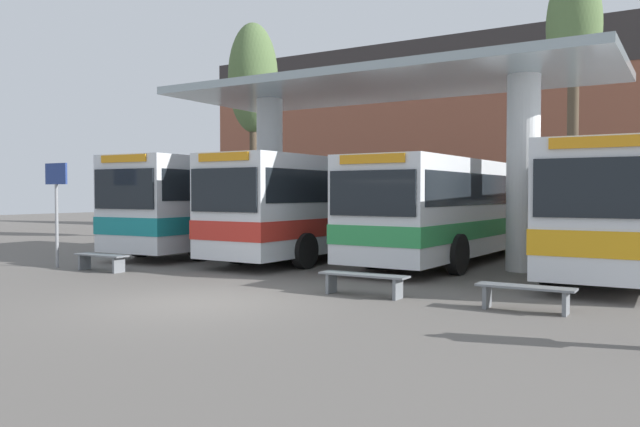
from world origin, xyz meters
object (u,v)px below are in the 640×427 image
(transit_bus_far_right_bay, at_px, (622,205))
(waiting_bench_near_pillar, at_px, (525,292))
(info_sign_platform, at_px, (56,193))
(poplar_tree_behind_right, at_px, (574,34))
(waiting_bench_far_platform, at_px, (101,259))
(transit_bus_center_bay, at_px, (329,203))
(poplar_tree_behind_left, at_px, (253,80))
(waiting_bench_mid_platform, at_px, (364,279))
(transit_bus_right_bay, at_px, (464,205))
(transit_bus_left_bay, at_px, (228,201))

(transit_bus_far_right_bay, bearing_deg, waiting_bench_near_pillar, 81.95)
(info_sign_platform, relative_size, poplar_tree_behind_right, 0.28)
(transit_bus_far_right_bay, height_order, waiting_bench_far_platform, transit_bus_far_right_bay)
(transit_bus_center_bay, height_order, info_sign_platform, transit_bus_center_bay)
(waiting_bench_near_pillar, relative_size, poplar_tree_behind_left, 0.17)
(waiting_bench_mid_platform, relative_size, waiting_bench_far_platform, 1.12)
(waiting_bench_near_pillar, bearing_deg, poplar_tree_behind_right, 95.95)
(poplar_tree_behind_left, bearing_deg, waiting_bench_mid_platform, -45.08)
(info_sign_platform, bearing_deg, transit_bus_center_bay, 52.51)
(waiting_bench_near_pillar, height_order, waiting_bench_far_platform, same)
(transit_bus_center_bay, xyz_separation_m, waiting_bench_far_platform, (-3.31, -6.59, -1.45))
(transit_bus_right_bay, height_order, poplar_tree_behind_left, poplar_tree_behind_left)
(poplar_tree_behind_left, height_order, poplar_tree_behind_right, poplar_tree_behind_right)
(transit_bus_left_bay, bearing_deg, info_sign_platform, 79.06)
(transit_bus_left_bay, xyz_separation_m, transit_bus_right_bay, (8.29, 1.65, -0.09))
(waiting_bench_mid_platform, bearing_deg, info_sign_platform, -179.66)
(transit_bus_far_right_bay, relative_size, poplar_tree_behind_left, 1.17)
(waiting_bench_far_platform, bearing_deg, transit_bus_left_bay, 97.42)
(waiting_bench_far_platform, distance_m, info_sign_platform, 2.52)
(waiting_bench_near_pillar, height_order, waiting_bench_mid_platform, same)
(transit_bus_far_right_bay, height_order, poplar_tree_behind_left, poplar_tree_behind_left)
(transit_bus_far_right_bay, height_order, waiting_bench_near_pillar, transit_bus_far_right_bay)
(transit_bus_center_bay, bearing_deg, transit_bus_left_bay, 3.62)
(transit_bus_right_bay, relative_size, transit_bus_far_right_bay, 1.08)
(transit_bus_far_right_bay, xyz_separation_m, waiting_bench_near_pillar, (-0.88, -7.22, -1.46))
(transit_bus_right_bay, xyz_separation_m, poplar_tree_behind_left, (-11.13, 3.62, 5.57))
(transit_bus_left_bay, bearing_deg, waiting_bench_far_platform, 94.83)
(waiting_bench_far_platform, bearing_deg, info_sign_platform, -178.14)
(transit_bus_left_bay, bearing_deg, poplar_tree_behind_left, -64.22)
(transit_bus_center_bay, distance_m, transit_bus_right_bay, 4.39)
(transit_bus_center_bay, distance_m, waiting_bench_far_platform, 7.52)
(transit_bus_left_bay, height_order, poplar_tree_behind_left, poplar_tree_behind_left)
(transit_bus_left_bay, height_order, waiting_bench_mid_platform, transit_bus_left_bay)
(transit_bus_center_bay, height_order, waiting_bench_near_pillar, transit_bus_center_bay)
(info_sign_platform, bearing_deg, poplar_tree_behind_left, 99.15)
(waiting_bench_mid_platform, distance_m, waiting_bench_far_platform, 7.97)
(waiting_bench_mid_platform, height_order, poplar_tree_behind_left, poplar_tree_behind_left)
(transit_bus_right_bay, bearing_deg, transit_bus_center_bay, 21.87)
(transit_bus_left_bay, bearing_deg, transit_bus_far_right_bay, -179.06)
(transit_bus_left_bay, height_order, waiting_bench_far_platform, transit_bus_left_bay)
(transit_bus_center_bay, relative_size, transit_bus_right_bay, 0.86)
(transit_bus_left_bay, distance_m, info_sign_platform, 6.56)
(poplar_tree_behind_left, bearing_deg, transit_bus_far_right_bay, -15.82)
(transit_bus_center_bay, bearing_deg, waiting_bench_mid_platform, 126.50)
(waiting_bench_mid_platform, distance_m, poplar_tree_behind_right, 16.36)
(transit_bus_right_bay, bearing_deg, waiting_bench_far_platform, 49.52)
(waiting_bench_far_platform, distance_m, poplar_tree_behind_right, 18.96)
(transit_bus_left_bay, xyz_separation_m, waiting_bench_near_pillar, (12.05, -6.42, -1.48))
(info_sign_platform, bearing_deg, transit_bus_right_bay, 41.34)
(poplar_tree_behind_left, distance_m, poplar_tree_behind_right, 13.68)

